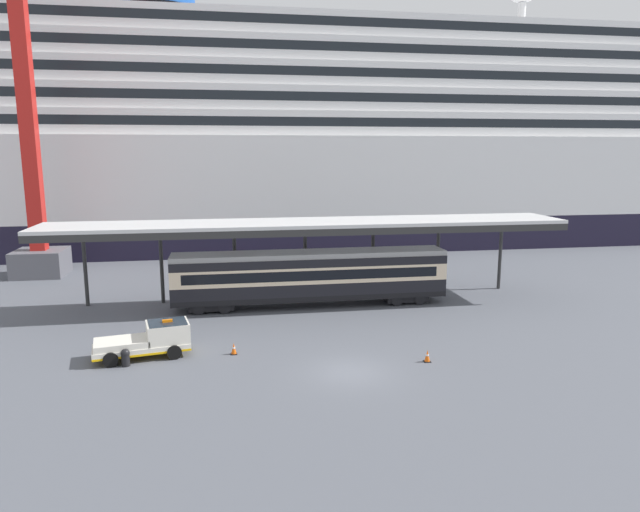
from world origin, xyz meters
name	(u,v)px	position (x,y,z in m)	size (l,w,h in m)	color
ground_plane	(350,372)	(0.00, 0.00, 0.00)	(400.00, 400.00, 0.00)	#51555D
cruise_ship	(221,144)	(-6.40, 44.95, 12.23)	(138.40, 22.44, 35.93)	black
platform_canopy	(309,226)	(-0.07, 13.65, 5.97)	(38.31, 5.34, 6.30)	silver
train_carriage	(310,276)	(-0.07, 13.18, 2.30)	(20.12, 2.81, 4.11)	black
service_truck	(151,339)	(-10.50, 4.22, 0.99)	(5.49, 2.99, 2.02)	silver
traffic_cone_near	(427,356)	(4.51, 0.74, 0.33)	(0.36, 0.36, 0.67)	black
traffic_cone_mid	(234,349)	(-5.93, 3.70, 0.33)	(0.36, 0.36, 0.67)	black
dockside_crane	(31,57)	(-22.46, 27.84, 19.49)	(15.19, 4.40, 61.35)	#595960
quay_bollard	(125,357)	(-11.69, 2.84, 0.52)	(0.48, 0.48, 0.96)	black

